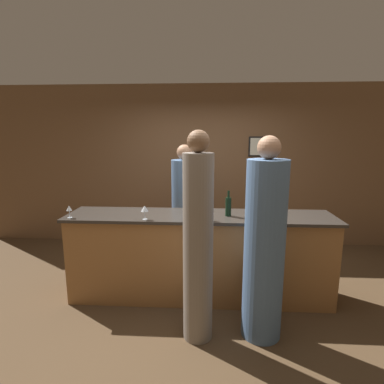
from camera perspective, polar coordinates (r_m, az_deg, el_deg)
ground_plane at (r=3.91m, az=1.44°, el=-19.11°), size 14.00×14.00×0.00m
back_wall at (r=5.32m, az=2.24°, el=4.93°), size 8.00×0.08×2.80m
bar_counter at (r=3.68m, az=1.48°, el=-12.10°), size 3.12×0.64×1.03m
bartender at (r=4.35m, az=-1.40°, el=-3.94°), size 0.37×0.37×1.82m
guest_0 at (r=2.82m, az=1.15°, el=-9.94°), size 0.28×0.28×2.00m
guest_1 at (r=2.95m, az=13.60°, el=-10.33°), size 0.38×0.38×1.95m
wine_bottle_0 at (r=3.45m, az=6.93°, el=-2.69°), size 0.07×0.07×0.29m
wine_bottle_1 at (r=3.28m, az=2.13°, el=-3.33°), size 0.07×0.07×0.31m
wine_glass_0 at (r=3.62m, az=-22.36°, el=-2.97°), size 0.06×0.06×0.14m
wine_glass_1 at (r=3.37m, az=14.66°, el=-2.95°), size 0.08×0.08×0.18m
wine_glass_2 at (r=3.32m, az=-9.01°, el=-3.20°), size 0.08×0.08×0.16m
wine_glass_3 at (r=3.32m, az=-0.26°, el=-3.08°), size 0.08×0.08×0.16m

